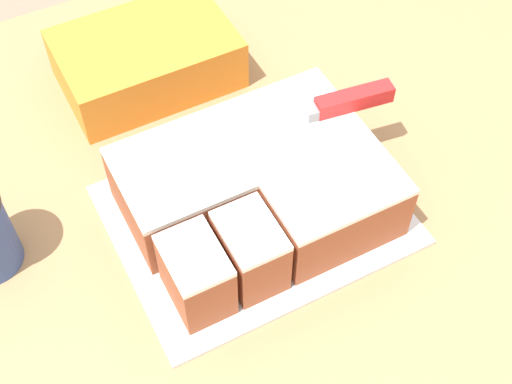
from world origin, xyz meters
TOP-DOWN VIEW (x-y plane):
  - countertop at (0.00, 0.00)m, footprint 1.40×1.10m
  - cake_board at (-0.02, 0.03)m, footprint 0.35×0.28m
  - cake at (-0.01, 0.03)m, footprint 0.30×0.23m
  - knife at (0.10, 0.07)m, footprint 0.32×0.06m
  - storage_box at (-0.04, 0.32)m, footprint 0.24×0.16m

SIDE VIEW (x-z plane):
  - countertop at x=0.00m, z-range 0.00..0.94m
  - cake_board at x=-0.02m, z-range 0.94..0.94m
  - storage_box at x=-0.04m, z-range 0.94..1.01m
  - cake at x=-0.01m, z-range 0.94..1.03m
  - knife at x=0.10m, z-range 1.03..1.05m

